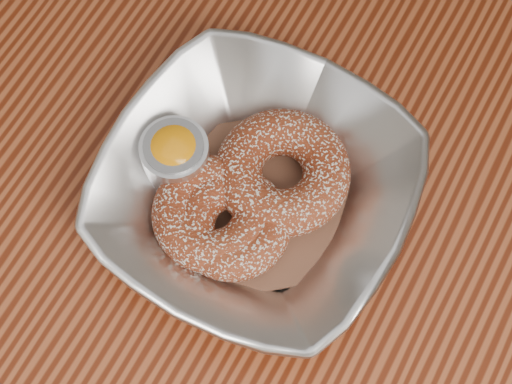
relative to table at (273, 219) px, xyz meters
The scene contains 8 objects.
ground_plane 0.65m from the table, ahead, with size 4.00×4.00×0.00m, color #565659.
table is the anchor object (origin of this frame).
serving_bowl 0.13m from the table, 93.55° to the right, with size 0.23×0.23×0.06m, color silver.
parchment 0.11m from the table, 93.55° to the right, with size 0.14×0.14×0.00m, color brown.
donut_back 0.13m from the table, 29.78° to the right, with size 0.11×0.11×0.04m, color maroon.
donut_front 0.14m from the table, 95.26° to the right, with size 0.09×0.09×0.03m, color maroon.
donut_extra 0.14m from the table, 110.44° to the right, with size 0.09×0.09×0.03m, color maroon.
ramekin 0.15m from the table, 153.26° to the right, with size 0.05×0.05×0.05m.
Camera 1 is at (0.11, -0.22, 1.33)m, focal length 55.00 mm.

